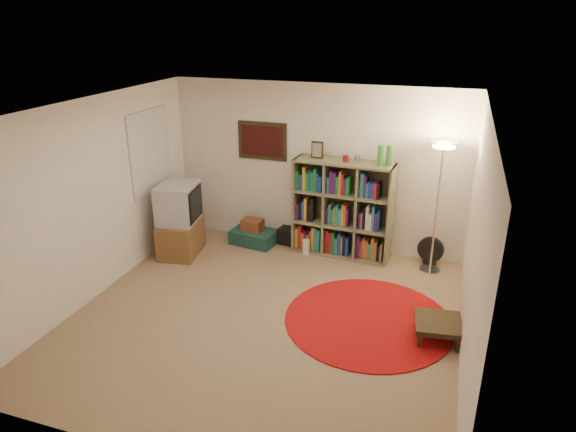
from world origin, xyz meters
name	(u,v)px	position (x,y,z in m)	size (l,w,h in m)	color
room	(260,218)	(-0.05, 0.05, 1.26)	(4.54, 4.54, 2.54)	#8D7052
bookshelf	(341,210)	(0.46, 2.01, 0.70)	(1.48, 0.51, 1.74)	#6E6D49
floor_lamp	(442,166)	(1.81, 1.86, 1.55)	(0.45, 0.45, 1.87)	silver
floor_fan	(430,251)	(1.79, 2.06, 0.22)	(0.38, 0.24, 0.43)	black
tv_stand	(180,221)	(-1.82, 1.27, 0.53)	(0.64, 0.83, 1.10)	brown
suitcase	(254,237)	(-0.91, 1.94, 0.11)	(0.74, 0.53, 0.22)	#163C35
wicker_basket	(252,225)	(-0.94, 1.95, 0.31)	(0.33, 0.25, 0.18)	brown
duffel_bag	(291,236)	(-0.36, 2.14, 0.13)	(0.41, 0.36, 0.25)	black
paper_towel	(306,247)	(-0.02, 1.83, 0.11)	(0.14, 0.14, 0.23)	silver
red_rug	(368,320)	(1.20, 0.32, 0.01)	(1.99, 1.99, 0.02)	#980B0C
side_table	(438,324)	(2.00, 0.19, 0.19)	(0.57, 0.57, 0.23)	black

